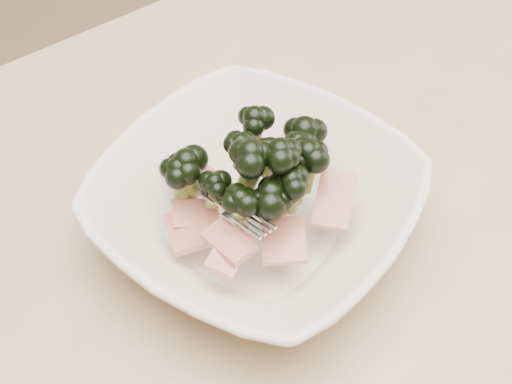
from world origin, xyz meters
The scene contains 2 objects.
dining_table centered at (0.00, 0.00, 0.65)m, with size 1.20×0.80×0.75m.
broccoli_dish centered at (-0.04, 0.05, 0.79)m, with size 0.33×0.33×0.12m.
Camera 1 is at (-0.27, -0.26, 1.26)m, focal length 50.00 mm.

